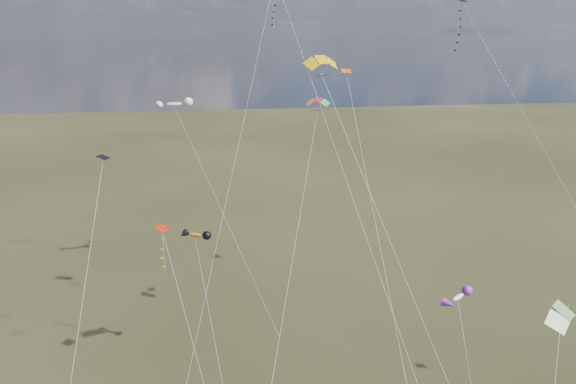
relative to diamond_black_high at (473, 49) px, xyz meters
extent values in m
cube|color=black|center=(-0.96, 1.87, 4.87)|extent=(1.44, 1.41, 0.41)
cylinder|color=silver|center=(5.53, -10.76, -12.85)|extent=(13.02, 25.29, 35.46)
cylinder|color=silver|center=(-25.09, -0.47, -11.85)|extent=(10.96, 19.80, 37.45)
cube|color=black|center=(-35.24, -11.69, -7.44)|extent=(0.99, 1.01, 0.28)
cylinder|color=silver|center=(-37.05, -17.70, -19.01)|extent=(3.64, 12.04, 23.15)
cube|color=#BB1A05|center=(-31.66, -8.45, -14.74)|extent=(1.41, 1.43, 0.37)
cylinder|color=silver|center=(-29.13, -14.74, -22.66)|extent=(5.09, 12.60, 15.84)
cube|color=#E94C13|center=(-14.37, -3.95, -1.75)|extent=(0.99, 0.95, 0.34)
cylinder|color=silver|center=(-13.44, -14.48, -16.16)|extent=(1.88, 21.08, 28.84)
cylinder|color=silver|center=(-14.02, -24.54, -15.38)|extent=(9.61, 20.65, 30.41)
cylinder|color=silver|center=(-16.21, -18.72, -11.87)|extent=(8.93, 31.13, 37.42)
cylinder|color=silver|center=(-21.36, -14.69, -17.49)|extent=(8.75, 21.69, 26.18)
ellipsoid|color=#CA6C13|center=(-28.99, -5.96, -16.54)|extent=(2.91, 2.11, 0.98)
cylinder|color=silver|center=(-27.77, -9.96, -23.55)|extent=(2.47, 8.02, 14.05)
ellipsoid|color=white|center=(-10.22, -21.43, -16.04)|extent=(2.65, 2.17, 0.85)
ellipsoid|color=red|center=(-31.67, 14.09, -6.90)|extent=(4.16, 2.19, 1.33)
cylinder|color=silver|center=(-26.16, 5.81, -18.74)|extent=(11.06, 16.60, 23.69)
cube|color=#332316|center=(-20.64, -2.48, -30.51)|extent=(0.10, 0.10, 0.12)
camera|label=1|loc=(-26.51, -51.56, 1.77)|focal=32.00mm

